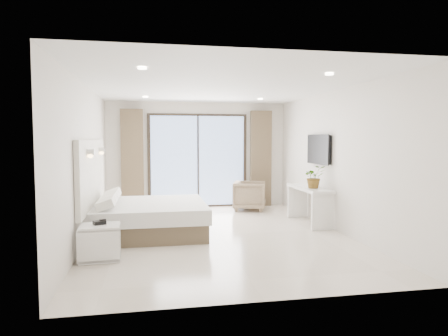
{
  "coord_description": "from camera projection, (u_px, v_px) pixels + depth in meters",
  "views": [
    {
      "loc": [
        -1.21,
        -7.16,
        1.76
      ],
      "look_at": [
        0.19,
        0.4,
        1.2
      ],
      "focal_mm": 32.0,
      "sensor_mm": 36.0,
      "label": 1
    }
  ],
  "objects": [
    {
      "name": "console_desk",
      "position": [
        309.0,
        197.0,
        8.32
      ],
      "size": [
        0.46,
        1.48,
        0.77
      ],
      "color": "white",
      "rests_on": "ground"
    },
    {
      "name": "nightstand",
      "position": [
        100.0,
        242.0,
        5.81
      ],
      "size": [
        0.58,
        0.49,
        0.51
      ],
      "rotation": [
        0.0,
        0.0,
        0.04
      ],
      "color": "white",
      "rests_on": "ground"
    },
    {
      "name": "ground",
      "position": [
        218.0,
        235.0,
        7.37
      ],
      "size": [
        6.2,
        6.2,
        0.0
      ],
      "primitive_type": "plane",
      "color": "beige",
      "rests_on": "ground"
    },
    {
      "name": "phone",
      "position": [
        99.0,
        223.0,
        5.82
      ],
      "size": [
        0.21,
        0.19,
        0.06
      ],
      "primitive_type": "cube",
      "rotation": [
        0.0,
        0.0,
        0.41
      ],
      "color": "black",
      "rests_on": "nightstand"
    },
    {
      "name": "bed",
      "position": [
        148.0,
        218.0,
        7.42
      ],
      "size": [
        2.08,
        1.98,
        0.72
      ],
      "color": "brown",
      "rests_on": "ground"
    },
    {
      "name": "plant",
      "position": [
        314.0,
        179.0,
        8.05
      ],
      "size": [
        0.42,
        0.46,
        0.36
      ],
      "primitive_type": "imported",
      "rotation": [
        0.0,
        0.0,
        -0.0
      ],
      "color": "#33662D",
      "rests_on": "console_desk"
    },
    {
      "name": "room_shell",
      "position": [
        201.0,
        148.0,
        8.0
      ],
      "size": [
        4.62,
        6.22,
        2.72
      ],
      "color": "silver",
      "rests_on": "ground"
    },
    {
      "name": "armchair",
      "position": [
        250.0,
        194.0,
        9.92
      ],
      "size": [
        0.91,
        0.95,
        0.79
      ],
      "primitive_type": "imported",
      "rotation": [
        0.0,
        0.0,
        1.27
      ],
      "color": "#8D7A5C",
      "rests_on": "ground"
    }
  ]
}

